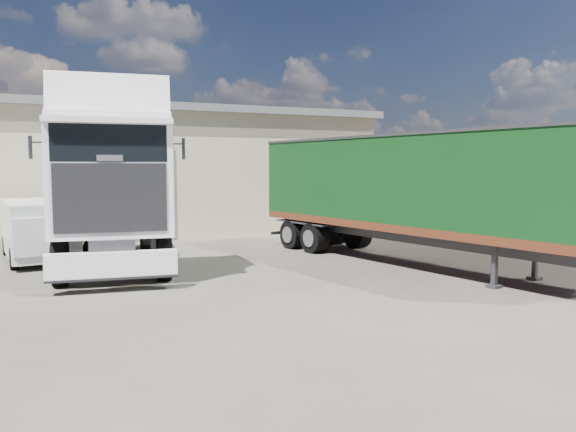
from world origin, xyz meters
name	(u,v)px	position (x,y,z in m)	size (l,w,h in m)	color
ground	(271,293)	(0.00, 0.00, 0.00)	(120.00, 120.00, 0.00)	#282520
warehouse	(9,171)	(-6.00, 16.00, 2.66)	(30.60, 12.60, 5.42)	#C0B893
brick_boundary_wall	(479,207)	(11.50, 6.00, 1.25)	(0.35, 26.00, 2.50)	maroon
tractor_unit	(113,194)	(-2.97, 3.89, 2.12)	(3.76, 7.83, 5.04)	black
box_trailer	(405,186)	(5.10, 2.12, 2.29)	(4.59, 11.56, 3.76)	#2D2D30
panel_van	(39,230)	(-4.81, 6.93, 0.93)	(2.29, 4.59, 1.80)	black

